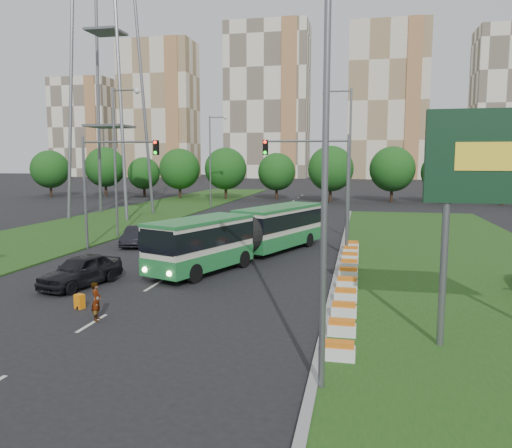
% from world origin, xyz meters
% --- Properties ---
extents(ground, '(360.00, 360.00, 0.00)m').
position_xyz_m(ground, '(0.00, 0.00, 0.00)').
color(ground, black).
rests_on(ground, ground).
extents(grass_median, '(14.00, 60.00, 0.15)m').
position_xyz_m(grass_median, '(13.00, 8.00, 0.07)').
color(grass_median, '#1E4614').
rests_on(grass_median, ground).
extents(median_kerb, '(0.30, 60.00, 0.18)m').
position_xyz_m(median_kerb, '(6.05, 8.00, 0.09)').
color(median_kerb, gray).
rests_on(median_kerb, ground).
extents(left_verge, '(12.00, 110.00, 0.10)m').
position_xyz_m(left_verge, '(-18.00, 25.00, 0.05)').
color(left_verge, '#1E4614').
rests_on(left_verge, ground).
extents(lane_markings, '(0.20, 100.00, 0.01)m').
position_xyz_m(lane_markings, '(-3.00, 20.00, 0.00)').
color(lane_markings, beige).
rests_on(lane_markings, ground).
extents(flower_planters, '(1.10, 20.30, 0.60)m').
position_xyz_m(flower_planters, '(6.70, 1.90, 0.45)').
color(flower_planters, silver).
rests_on(flower_planters, grass_median).
extents(traffic_mast_median, '(5.76, 0.32, 8.00)m').
position_xyz_m(traffic_mast_median, '(4.78, 10.00, 5.35)').
color(traffic_mast_median, slate).
rests_on(traffic_mast_median, ground).
extents(traffic_mast_left, '(5.76, 0.32, 8.00)m').
position_xyz_m(traffic_mast_left, '(-10.38, 9.00, 5.35)').
color(traffic_mast_left, slate).
rests_on(traffic_mast_left, ground).
extents(street_lamps, '(36.00, 60.00, 12.00)m').
position_xyz_m(street_lamps, '(-3.00, 10.00, 6.00)').
color(street_lamps, slate).
rests_on(street_lamps, ground).
extents(transmission_pylon, '(12.00, 12.00, 44.00)m').
position_xyz_m(transmission_pylon, '(-20.00, 28.00, 22.00)').
color(transmission_pylon, slate).
rests_on(transmission_pylon, ground).
extents(tree_line, '(120.00, 8.00, 9.00)m').
position_xyz_m(tree_line, '(10.00, 55.00, 4.50)').
color(tree_line, '#134813').
rests_on(tree_line, ground).
extents(apartment_tower_west, '(26.00, 15.00, 48.00)m').
position_xyz_m(apartment_tower_west, '(-65.00, 150.00, 24.00)').
color(apartment_tower_west, beige).
rests_on(apartment_tower_west, ground).
extents(apartment_tower_cwest, '(28.00, 15.00, 52.00)m').
position_xyz_m(apartment_tower_cwest, '(-25.00, 150.00, 26.00)').
color(apartment_tower_cwest, silver).
rests_on(apartment_tower_cwest, ground).
extents(apartment_tower_ceast, '(25.00, 15.00, 50.00)m').
position_xyz_m(apartment_tower_ceast, '(15.00, 150.00, 25.00)').
color(apartment_tower_ceast, beige).
rests_on(apartment_tower_ceast, ground).
extents(midrise_west, '(22.00, 14.00, 36.00)m').
position_xyz_m(midrise_west, '(-95.00, 150.00, 18.00)').
color(midrise_west, silver).
rests_on(midrise_west, ground).
extents(articulated_bus, '(2.57, 16.47, 2.71)m').
position_xyz_m(articulated_bus, '(-0.05, 7.70, 1.66)').
color(articulated_bus, beige).
rests_on(articulated_bus, ground).
extents(car_left_near, '(2.94, 5.01, 1.60)m').
position_xyz_m(car_left_near, '(-6.58, -0.78, 0.80)').
color(car_left_near, black).
rests_on(car_left_near, ground).
extents(car_left_far, '(2.30, 4.61, 1.45)m').
position_xyz_m(car_left_far, '(-9.05, 10.98, 0.73)').
color(car_left_far, black).
rests_on(car_left_far, ground).
extents(pedestrian, '(0.54, 0.67, 1.58)m').
position_xyz_m(pedestrian, '(-2.98, -5.63, 0.79)').
color(pedestrian, gray).
rests_on(pedestrian, ground).
extents(shopping_trolley, '(0.37, 0.39, 0.63)m').
position_xyz_m(shopping_trolley, '(-4.53, -4.33, 0.31)').
color(shopping_trolley, orange).
rests_on(shopping_trolley, ground).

